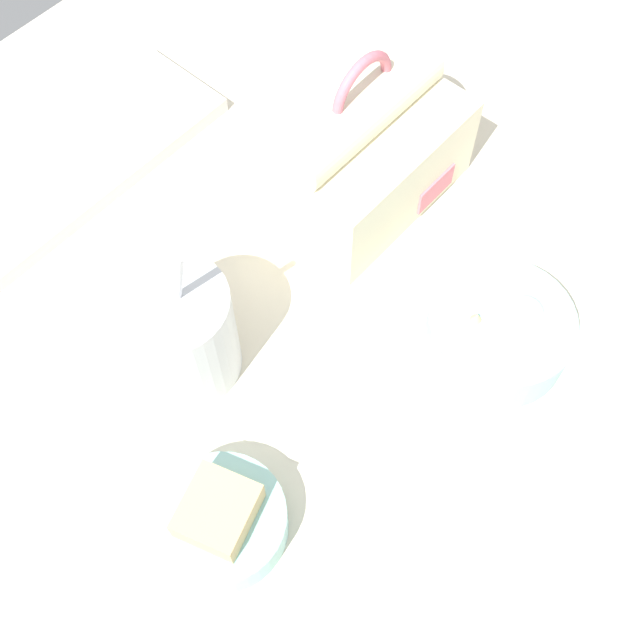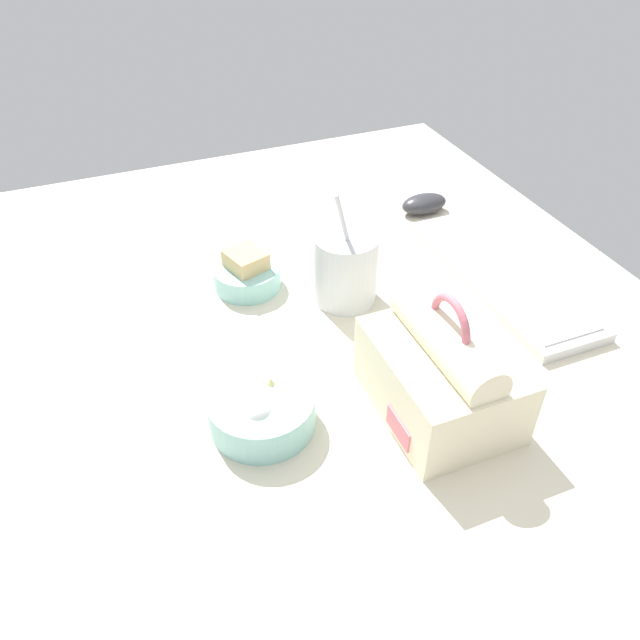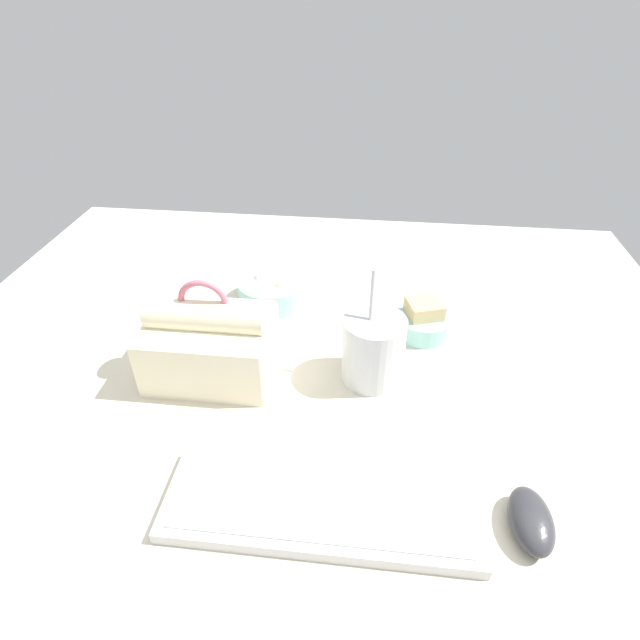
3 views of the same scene
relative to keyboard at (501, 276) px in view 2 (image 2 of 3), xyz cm
name	(u,v)px [view 2 (image 2 of 3)]	position (x,y,z in cm)	size (l,w,h in cm)	color
desk_surface	(330,353)	(4.85, -33.03, -2.02)	(140.00, 110.00, 2.00)	beige
keyboard	(501,276)	(0.00, 0.00, 0.00)	(39.42, 13.03, 2.10)	silver
lunch_bag	(441,373)	(20.96, -24.54, 5.15)	(19.97, 15.35, 17.96)	#EFE5C1
soup_cup	(345,267)	(-5.49, -26.11, 5.00)	(10.06, 10.06, 19.29)	silver
bento_bowl_sandwich	(247,274)	(-14.47, -39.67, 1.45)	(10.96, 10.96, 6.61)	#93D1CC
bento_bowl_snacks	(262,409)	(15.13, -46.60, 1.61)	(13.59, 13.59, 6.05)	#93D1CC
computer_mouse	(424,204)	(-25.33, -0.48, 0.81)	(5.23, 9.34, 3.66)	#333338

